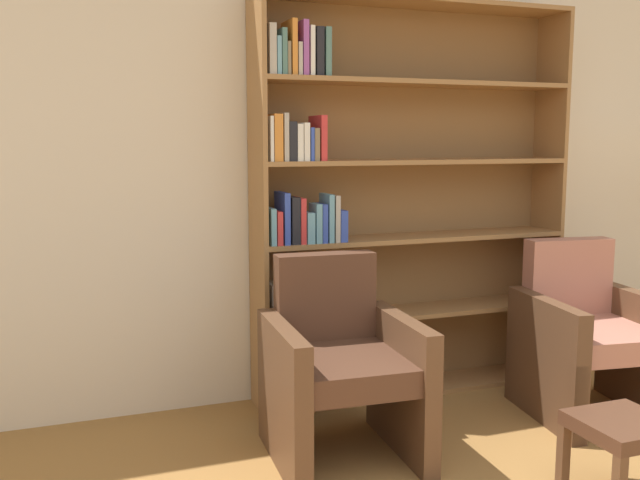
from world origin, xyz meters
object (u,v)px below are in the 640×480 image
(armchair_leather, at_px, (340,368))
(footstool, at_px, (623,435))
(armchair_cushioned, at_px, (589,338))
(bookshelf, at_px, (386,204))

(armchair_leather, distance_m, footstool, 1.20)
(armchair_leather, height_order, armchair_cushioned, same)
(bookshelf, relative_size, armchair_cushioned, 2.43)
(bookshelf, xyz_separation_m, armchair_cushioned, (0.87, -0.65, -0.67))
(footstool, bearing_deg, armchair_cushioned, 56.44)
(bookshelf, distance_m, footstool, 1.71)
(armchair_cushioned, distance_m, footstool, 1.00)
(armchair_leather, bearing_deg, armchair_cushioned, -176.59)
(armchair_cushioned, bearing_deg, footstool, 64.45)
(bookshelf, bearing_deg, armchair_cushioned, -36.77)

